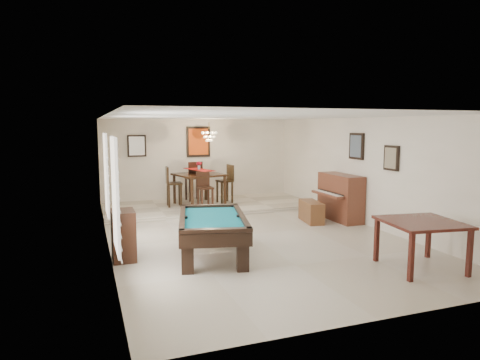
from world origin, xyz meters
TOP-DOWN VIEW (x-y plane):
  - ground_plane at (0.00, 0.00)m, footprint 6.00×9.00m
  - wall_back at (0.00, 4.50)m, footprint 6.00×0.04m
  - wall_front at (0.00, -4.50)m, footprint 6.00×0.04m
  - wall_left at (-3.00, 0.00)m, footprint 0.04×9.00m
  - wall_right at (3.00, 0.00)m, footprint 0.04×9.00m
  - ceiling at (0.00, 0.00)m, footprint 6.00×9.00m
  - dining_step at (0.00, 3.25)m, footprint 6.00×2.50m
  - window_left_front at (-2.97, -2.20)m, footprint 0.06×1.00m
  - window_left_rear at (-2.97, 0.60)m, footprint 0.06×1.00m
  - pool_table at (-1.22, -1.25)m, footprint 1.64×2.39m
  - square_table at (1.90, -3.12)m, footprint 1.35×1.35m
  - upright_piano at (2.58, 0.58)m, footprint 0.79×1.41m
  - piano_bench at (1.92, 0.63)m, footprint 0.52×0.99m
  - apothecary_chest at (-2.78, -0.91)m, footprint 0.40×0.60m
  - dining_table at (-0.29, 3.28)m, footprint 1.51×1.51m
  - flower_vase at (-0.29, 3.28)m, footprint 0.18×0.18m
  - dining_chair_south at (-0.33, 2.50)m, footprint 0.42×0.42m
  - dining_chair_north at (-0.29, 4.00)m, footprint 0.49×0.49m
  - dining_chair_west at (-1.03, 3.25)m, footprint 0.45×0.45m
  - dining_chair_east at (0.50, 3.32)m, footprint 0.47×0.47m
  - chandelier at (0.00, 3.20)m, footprint 0.44×0.44m
  - back_painting at (0.00, 4.46)m, footprint 0.75×0.06m
  - back_mirror at (-1.90, 4.46)m, footprint 0.55×0.06m
  - right_picture_upper at (2.96, 0.30)m, footprint 0.06×0.55m
  - right_picture_lower at (2.96, -1.00)m, footprint 0.06×0.45m

SIDE VIEW (x-z plane):
  - ground_plane at x=0.00m, z-range -0.02..0.00m
  - dining_step at x=0.00m, z-range 0.00..0.12m
  - piano_bench at x=1.92m, z-range 0.00..0.52m
  - pool_table at x=-1.22m, z-range 0.00..0.73m
  - square_table at x=1.90m, z-range 0.00..0.82m
  - apothecary_chest at x=-2.78m, z-range 0.00..0.91m
  - upright_piano at x=2.58m, z-range 0.00..1.18m
  - dining_table at x=-0.29m, z-range 0.12..1.14m
  - dining_chair_south at x=-0.33m, z-range 0.12..1.15m
  - dining_chair_east at x=0.50m, z-range 0.12..1.25m
  - dining_chair_west at x=-1.03m, z-range 0.12..1.26m
  - dining_chair_north at x=-0.29m, z-range 0.12..1.32m
  - flower_vase at x=-0.29m, z-range 1.14..1.39m
  - wall_back at x=0.00m, z-range 0.00..2.60m
  - wall_front at x=0.00m, z-range 0.00..2.60m
  - wall_left at x=-3.00m, z-range 0.00..2.60m
  - wall_right at x=3.00m, z-range 0.00..2.60m
  - window_left_front at x=-2.97m, z-range 0.55..2.25m
  - window_left_rear at x=-2.97m, z-range 0.55..2.25m
  - right_picture_lower at x=2.96m, z-range 1.42..1.98m
  - back_mirror at x=-1.90m, z-range 1.48..2.12m
  - back_painting at x=0.00m, z-range 1.42..2.38m
  - right_picture_upper at x=2.96m, z-range 1.57..2.23m
  - chandelier at x=0.00m, z-range 1.90..2.50m
  - ceiling at x=0.00m, z-range 2.58..2.62m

